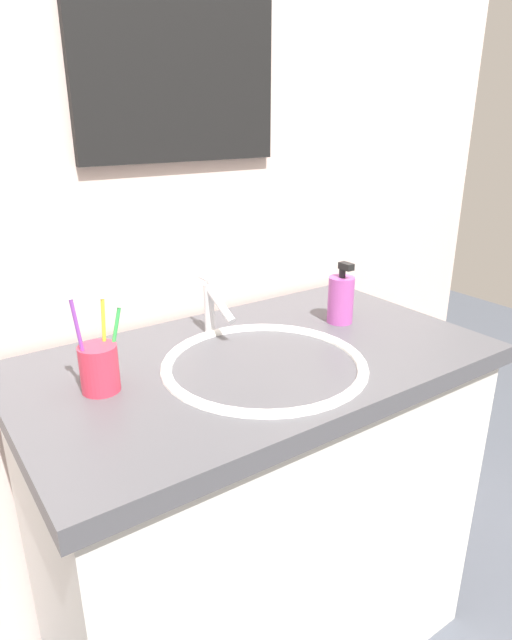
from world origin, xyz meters
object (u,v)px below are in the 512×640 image
object	(u,v)px
toothbrush_cup	(99,369)
toothbrush_yellow	(104,329)
soap_dispenser	(341,299)
toothbrush_green	(115,334)
wall_mirror	(176,22)
toothbrush_purple	(79,334)
faucet	(213,306)

from	to	relation	value
toothbrush_cup	toothbrush_yellow	xyz separation A→B (m)	(0.02, 0.02, 0.07)
toothbrush_yellow	soap_dispenser	distance (m)	0.59
toothbrush_yellow	toothbrush_green	world-z (taller)	toothbrush_yellow
toothbrush_green	soap_dispenser	distance (m)	0.57
toothbrush_cup	wall_mirror	xyz separation A→B (m)	(0.33, 0.26, 0.62)
toothbrush_purple	soap_dispenser	distance (m)	0.64
toothbrush_purple	toothbrush_cup	bearing A→B (deg)	5.79
toothbrush_cup	toothbrush_green	world-z (taller)	toothbrush_green
soap_dispenser	wall_mirror	xyz separation A→B (m)	(-0.28, 0.25, 0.60)
toothbrush_cup	toothbrush_green	size ratio (longest dim) A/B	0.52
faucet	toothbrush_cup	distance (m)	0.34
toothbrush_green	wall_mirror	world-z (taller)	wall_mirror
faucet	toothbrush_green	distance (m)	0.30
faucet	toothbrush_green	xyz separation A→B (m)	(-0.28, -0.11, 0.03)
toothbrush_cup	soap_dispenser	bearing A→B (deg)	0.74
wall_mirror	toothbrush_purple	bearing A→B (deg)	-143.52
toothbrush_green	soap_dispenser	size ratio (longest dim) A/B	1.13
toothbrush_yellow	toothbrush_purple	distance (m)	0.06
toothbrush_cup	toothbrush_green	distance (m)	0.07
faucet	wall_mirror	world-z (taller)	wall_mirror
toothbrush_yellow	toothbrush_purple	xyz separation A→B (m)	(-0.05, -0.02, 0.01)
toothbrush_green	soap_dispenser	bearing A→B (deg)	0.44
toothbrush_cup	wall_mirror	bearing A→B (deg)	38.61
toothbrush_cup	soap_dispenser	world-z (taller)	soap_dispenser
faucet	toothbrush_green	bearing A→B (deg)	-157.44
faucet	wall_mirror	bearing A→B (deg)	84.23
toothbrush_cup	soap_dispenser	xyz separation A→B (m)	(0.61, 0.01, 0.02)
toothbrush_yellow	soap_dispenser	bearing A→B (deg)	-0.83
soap_dispenser	wall_mirror	bearing A→B (deg)	138.16
toothbrush_cup	toothbrush_yellow	distance (m)	0.07
soap_dispenser	toothbrush_purple	bearing A→B (deg)	-179.02
faucet	toothbrush_purple	distance (m)	0.37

